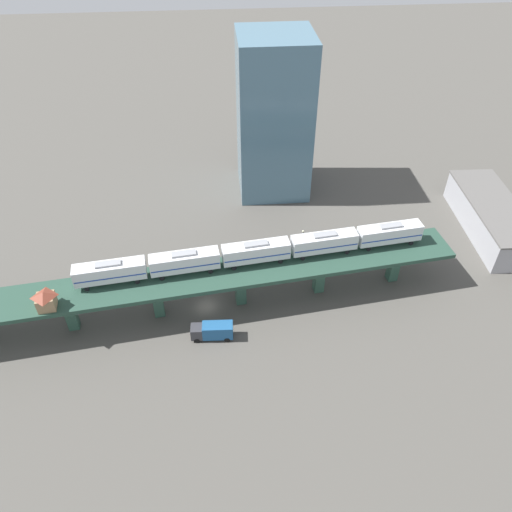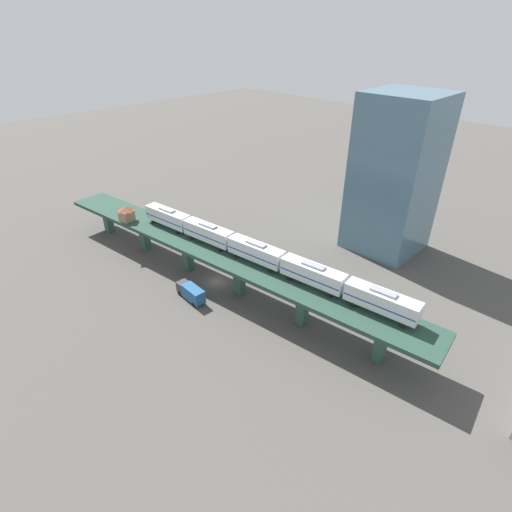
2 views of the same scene
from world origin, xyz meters
TOP-DOWN VIEW (x-y plane):
  - ground_plane at (0.00, 0.00)m, footprint 400.00×400.00m
  - elevated_viaduct at (0.02, -0.18)m, footprint 19.55×92.34m
  - subway_train at (-2.57, 9.44)m, footprint 10.40×62.28m
  - signal_hut at (5.52, -25.25)m, footprint 3.59×3.59m
  - street_car_black at (-9.04, -10.33)m, footprint 1.98×4.42m
  - street_car_silver at (-9.94, 6.35)m, footprint 2.15×4.50m
  - delivery_truck at (7.48, 1.09)m, footprint 2.66×7.30m
  - street_lamp at (-12.40, 19.69)m, footprint 0.44×0.44m
  - office_tower at (-39.86, 16.75)m, footprint 16.00×16.00m

SIDE VIEW (x-z plane):
  - ground_plane at x=0.00m, z-range 0.00..0.00m
  - street_car_black at x=-9.04m, z-range -0.01..1.88m
  - street_car_silver at x=-9.94m, z-range -0.01..1.88m
  - delivery_truck at x=7.48m, z-range 0.16..3.36m
  - street_lamp at x=-12.40m, z-range 0.64..7.58m
  - elevated_viaduct at x=0.02m, z-range 2.85..10.81m
  - signal_hut at x=5.52m, z-range 8.06..11.46m
  - subway_train at x=-2.57m, z-range 8.27..12.72m
  - office_tower at x=-39.86m, z-range 0.00..36.00m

